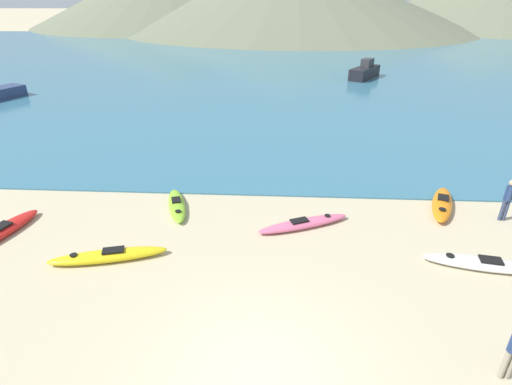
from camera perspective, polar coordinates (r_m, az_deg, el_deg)
The scene contains 10 objects.
ground_plane at distance 9.26m, azimuth 0.33°, elevation -24.79°, with size 400.00×400.00×0.00m, color #C6B793.
bay_water at distance 49.57m, azimuth 3.05°, elevation 18.37°, with size 160.00×70.00×0.06m, color teal.
far_hill_right at distance 113.64m, azimuth 32.20°, elevation 21.12°, with size 38.49×38.49×6.79m, color #6B7056.
kayak_on_sand_0 at distance 12.92m, azimuth -20.37°, elevation -8.45°, with size 3.51×1.45×0.36m.
kayak_on_sand_2 at distance 16.40m, azimuth 25.06°, elevation -1.48°, with size 1.72×2.97×0.41m.
kayak_on_sand_3 at distance 13.82m, azimuth 6.79°, elevation -4.42°, with size 3.29×1.82×0.31m.
kayak_on_sand_4 at distance 15.16m, azimuth -11.26°, elevation -1.78°, with size 1.37×2.69×0.32m.
kayak_on_sand_5 at distance 13.57m, azimuth 29.71°, elevation -8.82°, with size 3.45×1.22×0.33m.
person_near_waterline at distance 16.28m, azimuth 32.33°, elevation -0.62°, with size 0.32×0.27×1.56m.
moored_boat_2 at distance 39.70m, azimuth 15.28°, elevation 16.33°, with size 3.40×4.31×1.70m.
Camera 1 is at (0.28, -5.75, 7.25)m, focal length 28.00 mm.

